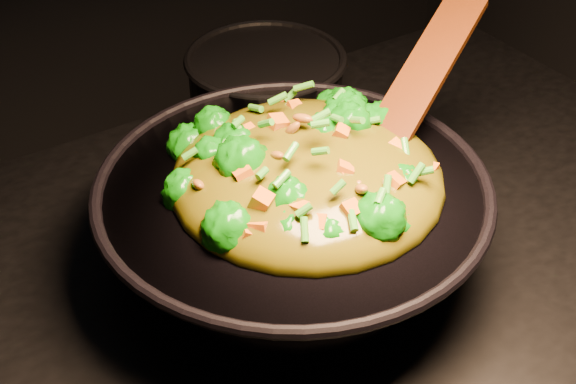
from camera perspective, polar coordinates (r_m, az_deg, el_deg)
wok at (r=0.96m, az=0.32°, el=-2.56°), size 0.52×0.52×0.13m
stir_fry at (r=0.89m, az=1.42°, el=3.38°), size 0.38×0.38×0.11m
spatula at (r=0.98m, az=8.57°, el=6.51°), size 0.33×0.19×0.14m
back_pot at (r=1.21m, az=-1.56°, el=7.01°), size 0.25×0.25×0.13m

